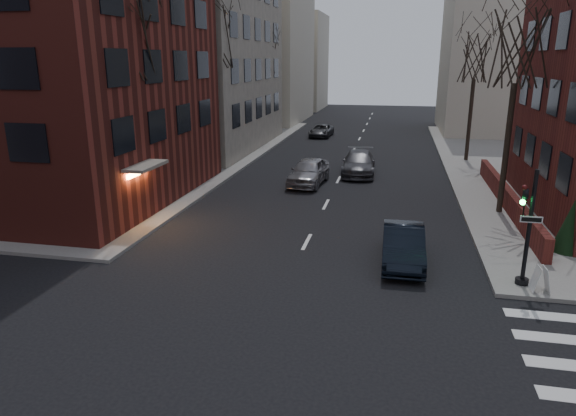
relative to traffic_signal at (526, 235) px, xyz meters
The scene contains 20 objects.
sidewalk_far_left 42.53m from the traffic_signal, 150.37° to the left, with size 44.00×44.00×0.15m, color gray.
building_left_brick 25.61m from the traffic_signal, 162.24° to the left, with size 15.00×15.00×18.00m, color maroon.
low_wall_right 10.18m from the traffic_signal, 82.24° to the left, with size 0.35×16.00×1.00m, color maroon.
building_distant_la 51.89m from the traffic_signal, 116.50° to the left, with size 14.00×16.00×18.00m, color beige.
building_distant_ra 42.05m from the traffic_signal, 80.23° to the left, with size 14.00×14.00×16.00m, color beige.
building_distant_lb 66.59m from the traffic_signal, 108.38° to the left, with size 10.00×12.00×14.00m, color beige.
traffic_signal is the anchor object (origin of this frame).
tree_left_a 18.66m from the traffic_signal, 163.35° to the left, with size 4.18×4.18×10.26m.
tree_left_b 24.87m from the traffic_signal, 134.54° to the left, with size 4.40×4.40×10.80m.
tree_left_c 35.76m from the traffic_signal, 118.36° to the left, with size 3.96×3.96×9.72m.
tree_right_a 10.92m from the traffic_signal, 84.53° to the left, with size 3.96×3.96×9.72m.
tree_right_b 23.71m from the traffic_signal, 87.85° to the left, with size 3.74×3.74×9.18m.
streetlamp_near 20.86m from the traffic_signal, 141.13° to the left, with size 0.36×0.36×6.28m.
streetlamp_far 36.81m from the traffic_signal, 116.06° to the left, with size 0.36×0.36×6.28m.
parked_sedan 4.36m from the traffic_signal, 159.75° to the left, with size 1.53×4.40×1.45m, color black.
car_lane_silver 16.52m from the traffic_signal, 125.77° to the left, with size 1.93×4.79×1.63m, color #96969B.
car_lane_gray 18.26m from the traffic_signal, 111.93° to the left, with size 2.16×5.31×1.54m, color #424247.
car_lane_far 35.67m from the traffic_signal, 109.37° to the left, with size 2.00×4.34×1.21m, color #38393D.
sandwich_board 1.50m from the traffic_signal, 44.46° to the right, with size 0.39×0.54×0.87m, color white.
evergreen_shrub 4.55m from the traffic_signal, 55.40° to the left, with size 1.29×1.29×2.15m, color black.
Camera 1 is at (3.50, -8.45, 7.58)m, focal length 32.00 mm.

